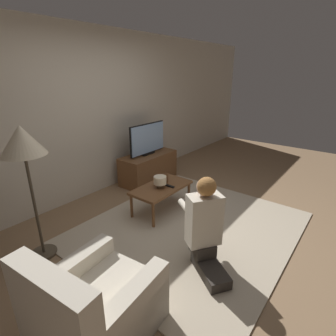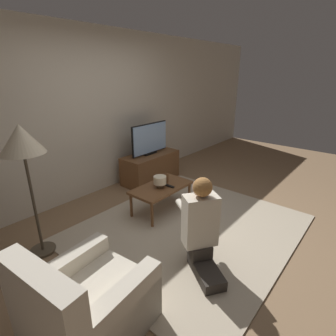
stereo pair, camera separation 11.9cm
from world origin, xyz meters
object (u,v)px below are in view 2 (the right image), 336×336
object	(u,v)px
coffee_table	(161,189)
table_lamp	(160,181)
tv	(150,139)
person_kneeling	(201,225)
armchair	(87,307)
floor_lamp	(22,145)

from	to	relation	value
coffee_table	table_lamp	size ratio (longest dim) A/B	5.04
tv	person_kneeling	xyz separation A→B (m)	(-1.36, -2.00, -0.31)
tv	coffee_table	world-z (taller)	tv
coffee_table	armchair	xyz separation A→B (m)	(-1.82, -0.85, -0.08)
tv	armchair	distance (m)	3.16
floor_lamp	person_kneeling	distance (m)	1.94
coffee_table	armchair	bearing A→B (deg)	-154.87
floor_lamp	person_kneeling	bearing A→B (deg)	-57.38
coffee_table	floor_lamp	size ratio (longest dim) A/B	0.62
tv	person_kneeling	world-z (taller)	tv
person_kneeling	table_lamp	world-z (taller)	person_kneeling
table_lamp	armchair	bearing A→B (deg)	-154.63
armchair	table_lamp	size ratio (longest dim) A/B	5.06
coffee_table	person_kneeling	distance (m)	1.25
tv	table_lamp	size ratio (longest dim) A/B	4.72
floor_lamp	armchair	bearing A→B (deg)	-100.71
person_kneeling	table_lamp	xyz separation A→B (m)	(0.57, 1.06, 0.01)
tv	coffee_table	xyz separation A→B (m)	(-0.74, -0.92, -0.45)
coffee_table	table_lamp	xyz separation A→B (m)	(-0.04, -0.01, 0.15)
floor_lamp	person_kneeling	world-z (taller)	floor_lamp
coffee_table	armchair	distance (m)	2.01
coffee_table	armchair	size ratio (longest dim) A/B	1.00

